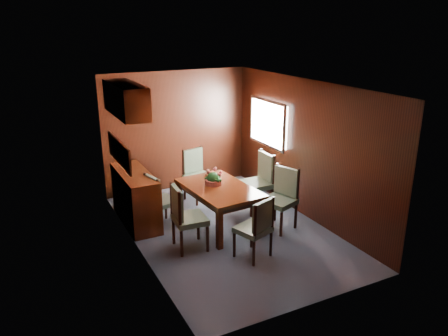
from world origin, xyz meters
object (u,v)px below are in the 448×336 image
chair_right_near (282,195)px  chair_head (257,225)px  flower_centerpiece (213,176)px  dining_table (219,192)px  chair_left_near (185,214)px  sideboard (136,197)px

chair_right_near → chair_head: bearing=108.3°
chair_head → flower_centerpiece: flower_centerpiece is taller
dining_table → chair_left_near: 0.94m
sideboard → dining_table: (1.20, -0.78, 0.15)m
chair_left_near → chair_right_near: chair_right_near is taller
sideboard → chair_head: size_ratio=1.48×
chair_left_near → chair_right_near: 1.72m
sideboard → chair_left_near: (0.39, -1.26, 0.12)m
chair_right_near → flower_centerpiece: bearing=35.9°
chair_right_near → chair_head: (-0.90, -0.71, -0.05)m
flower_centerpiece → sideboard: bearing=151.4°
chair_left_near → chair_head: size_ratio=1.09×
flower_centerpiece → dining_table: bearing=-74.5°
chair_left_near → sideboard: bearing=-158.2°
chair_left_near → chair_head: bearing=53.0°
sideboard → chair_left_near: bearing=-72.6°
sideboard → dining_table: size_ratio=0.89×
chair_head → dining_table: bearing=70.9°
sideboard → chair_left_near: size_ratio=1.36×
sideboard → dining_table: bearing=-32.8°
dining_table → chair_right_near: chair_right_near is taller
chair_right_near → flower_centerpiece: chair_right_near is taller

